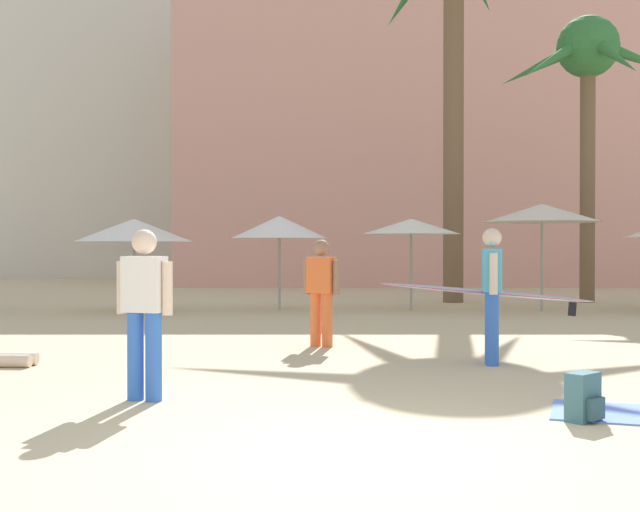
# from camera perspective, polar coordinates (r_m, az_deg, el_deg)

# --- Properties ---
(ground) EXTENTS (120.00, 120.00, 0.00)m
(ground) POSITION_cam_1_polar(r_m,az_deg,el_deg) (5.86, 2.15, -14.14)
(ground) COLOR #C6B28C
(hotel_pink) EXTENTS (23.30, 8.80, 12.15)m
(hotel_pink) POSITION_cam_1_polar(r_m,az_deg,el_deg) (34.75, 10.17, 8.22)
(hotel_pink) COLOR #DB9989
(hotel_pink) RESTS_ON ground
(palm_tree_right) EXTENTS (4.86, 5.02, 7.72)m
(palm_tree_right) POSITION_cam_1_polar(r_m,az_deg,el_deg) (23.44, 18.14, 12.37)
(palm_tree_right) COLOR brown
(palm_tree_right) RESTS_ON ground
(cafe_umbrella_0) EXTENTS (2.71, 2.71, 2.15)m
(cafe_umbrella_0) POSITION_cam_1_polar(r_m,az_deg,el_deg) (19.14, -13.23, 1.79)
(cafe_umbrella_0) COLOR gray
(cafe_umbrella_0) RESTS_ON ground
(cafe_umbrella_3) EXTENTS (2.67, 2.67, 2.50)m
(cafe_umbrella_3) POSITION_cam_1_polar(r_m,az_deg,el_deg) (19.44, 15.16, 2.94)
(cafe_umbrella_3) COLOR gray
(cafe_umbrella_3) RESTS_ON ground
(cafe_umbrella_4) EXTENTS (2.26, 2.26, 2.23)m
(cafe_umbrella_4) POSITION_cam_1_polar(r_m,az_deg,el_deg) (19.04, -3.12, 2.05)
(cafe_umbrella_4) COLOR gray
(cafe_umbrella_4) RESTS_ON ground
(cafe_umbrella_5) EXTENTS (2.32, 2.32, 2.16)m
(cafe_umbrella_5) POSITION_cam_1_polar(r_m,az_deg,el_deg) (19.16, 6.22, 2.08)
(cafe_umbrella_5) COLOR gray
(cafe_umbrella_5) RESTS_ON ground
(backpack) EXTENTS (0.35, 0.35, 0.42)m
(backpack) POSITION_cam_1_polar(r_m,az_deg,el_deg) (7.36, 17.90, -9.50)
(backpack) COLOR #39636E
(backpack) RESTS_ON ground
(person_near_right) EXTENTS (2.81, 0.81, 1.73)m
(person_near_right) POSITION_cam_1_polar(r_m,az_deg,el_deg) (10.59, 11.67, -2.43)
(person_near_right) COLOR blue
(person_near_right) RESTS_ON ground
(person_mid_right) EXTENTS (0.57, 0.39, 1.60)m
(person_mid_right) POSITION_cam_1_polar(r_m,az_deg,el_deg) (12.09, -0.14, -2.29)
(person_mid_right) COLOR orange
(person_mid_right) RESTS_ON ground
(person_far_left) EXTENTS (0.60, 0.33, 1.66)m
(person_far_left) POSITION_cam_1_polar(r_m,az_deg,el_deg) (8.03, -12.52, -3.53)
(person_far_left) COLOR blue
(person_far_left) RESTS_ON ground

